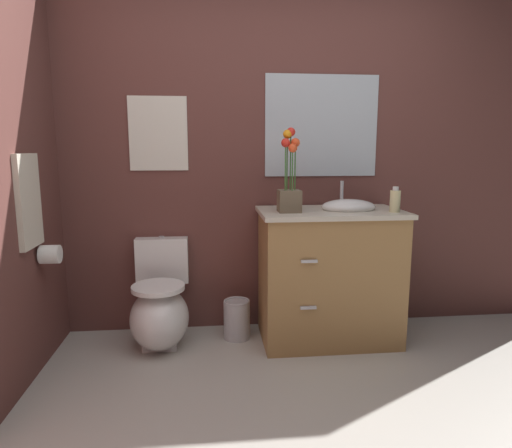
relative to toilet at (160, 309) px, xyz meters
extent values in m
cube|color=brown|center=(0.97, 0.30, 1.01)|extent=(4.48, 0.05, 2.50)
ellipsoid|color=white|center=(0.00, -0.05, -0.04)|extent=(0.38, 0.48, 0.40)
cube|color=white|center=(0.00, 0.00, -0.15)|extent=(0.22, 0.26, 0.18)
cube|color=white|center=(0.00, 0.24, 0.28)|extent=(0.36, 0.13, 0.32)
cylinder|color=white|center=(0.00, -0.07, 0.17)|extent=(0.34, 0.34, 0.03)
cylinder|color=#B7B7BC|center=(0.00, 0.24, 0.44)|extent=(0.04, 0.04, 0.02)
cube|color=#9E7242|center=(1.13, -0.03, 0.19)|extent=(0.90, 0.52, 0.86)
cube|color=beige|center=(1.13, -0.03, 0.64)|extent=(0.94, 0.56, 0.03)
ellipsoid|color=white|center=(1.25, -0.03, 0.67)|extent=(0.36, 0.26, 0.10)
cylinder|color=#B7B7BC|center=(1.25, 0.13, 0.74)|extent=(0.02, 0.02, 0.18)
cube|color=#B7B7BC|center=(0.93, -0.30, 0.38)|extent=(0.10, 0.02, 0.02)
cube|color=#B7B7BC|center=(0.93, -0.30, 0.09)|extent=(0.10, 0.02, 0.02)
cube|color=brown|center=(0.84, -0.08, 0.72)|extent=(0.14, 0.14, 0.14)
cylinder|color=#386B2D|center=(0.88, -0.09, 0.94)|extent=(0.01, 0.01, 0.30)
sphere|color=#EA4C23|center=(0.88, -0.09, 1.09)|extent=(0.06, 0.06, 0.06)
cylinder|color=#386B2D|center=(0.85, -0.06, 0.97)|extent=(0.01, 0.01, 0.36)
sphere|color=red|center=(0.85, -0.06, 1.15)|extent=(0.06, 0.06, 0.06)
cylinder|color=#386B2D|center=(0.83, -0.07, 0.97)|extent=(0.01, 0.01, 0.35)
sphere|color=orange|center=(0.83, -0.07, 1.14)|extent=(0.06, 0.06, 0.06)
cylinder|color=#386B2D|center=(0.81, -0.11, 0.94)|extent=(0.01, 0.01, 0.29)
sphere|color=red|center=(0.81, -0.11, 1.09)|extent=(0.06, 0.06, 0.06)
cylinder|color=#386B2D|center=(0.85, -0.12, 0.92)|extent=(0.01, 0.01, 0.26)
sphere|color=#EA4C23|center=(0.85, -0.12, 1.05)|extent=(0.06, 0.06, 0.06)
cylinder|color=beige|center=(1.51, -0.16, 0.72)|extent=(0.07, 0.07, 0.14)
cylinder|color=silver|center=(1.51, -0.16, 0.80)|extent=(0.04, 0.04, 0.02)
cylinder|color=#B7B7BC|center=(0.51, 0.05, -0.11)|extent=(0.18, 0.18, 0.26)
torus|color=#B7B7BC|center=(0.51, 0.05, 0.02)|extent=(0.18, 0.18, 0.01)
cube|color=silver|center=(0.00, 0.27, 1.15)|extent=(0.39, 0.01, 0.50)
cube|color=#B2BCC6|center=(1.13, 0.27, 1.21)|extent=(0.80, 0.01, 0.70)
cube|color=beige|center=(-0.66, -0.30, 0.76)|extent=(0.03, 0.28, 0.52)
cylinder|color=white|center=(-0.60, -0.20, 0.44)|extent=(0.11, 0.11, 0.11)
camera|label=1|loc=(0.33, -2.86, 1.05)|focal=31.26mm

